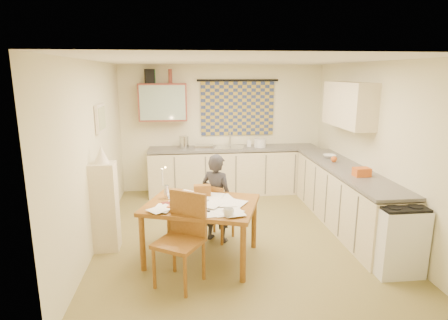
{
  "coord_description": "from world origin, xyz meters",
  "views": [
    {
      "loc": [
        -0.78,
        -5.16,
        2.33
      ],
      "look_at": [
        -0.19,
        0.2,
        1.08
      ],
      "focal_mm": 30.0,
      "sensor_mm": 36.0,
      "label": 1
    }
  ],
  "objects": [
    {
      "name": "floor",
      "position": [
        0.0,
        0.0,
        -0.01
      ],
      "size": [
        4.0,
        4.5,
        0.02
      ],
      "primitive_type": "cube",
      "color": "olive",
      "rests_on": "ground"
    },
    {
      "name": "ceiling",
      "position": [
        0.0,
        0.0,
        2.51
      ],
      "size": [
        4.0,
        4.5,
        0.02
      ],
      "primitive_type": "cube",
      "color": "white",
      "rests_on": "floor"
    },
    {
      "name": "wall_back",
      "position": [
        0.0,
        2.26,
        1.25
      ],
      "size": [
        4.0,
        0.02,
        2.5
      ],
      "primitive_type": "cube",
      "color": "#F0E9C0",
      "rests_on": "floor"
    },
    {
      "name": "wall_front",
      "position": [
        0.0,
        -2.26,
        1.25
      ],
      "size": [
        4.0,
        0.02,
        2.5
      ],
      "primitive_type": "cube",
      "color": "#F0E9C0",
      "rests_on": "floor"
    },
    {
      "name": "wall_left",
      "position": [
        -2.01,
        0.0,
        1.25
      ],
      "size": [
        0.02,
        4.5,
        2.5
      ],
      "primitive_type": "cube",
      "color": "#F0E9C0",
      "rests_on": "floor"
    },
    {
      "name": "wall_right",
      "position": [
        2.01,
        0.0,
        1.25
      ],
      "size": [
        0.02,
        4.5,
        2.5
      ],
      "primitive_type": "cube",
      "color": "#F0E9C0",
      "rests_on": "floor"
    },
    {
      "name": "window_blind",
      "position": [
        0.3,
        2.22,
        1.65
      ],
      "size": [
        1.45,
        0.03,
        1.05
      ],
      "primitive_type": "cube",
      "color": "navy",
      "rests_on": "wall_back"
    },
    {
      "name": "curtain_rod",
      "position": [
        0.3,
        2.2,
        2.2
      ],
      "size": [
        1.6,
        0.04,
        0.04
      ],
      "primitive_type": "cylinder",
      "rotation": [
        0.0,
        1.57,
        0.0
      ],
      "color": "black",
      "rests_on": "wall_back"
    },
    {
      "name": "wall_cabinet",
      "position": [
        -1.15,
        2.08,
        1.8
      ],
      "size": [
        0.9,
        0.34,
        0.7
      ],
      "primitive_type": "cube",
      "color": "brown",
      "rests_on": "wall_back"
    },
    {
      "name": "wall_cabinet_glass",
      "position": [
        -1.15,
        1.91,
        1.8
      ],
      "size": [
        0.84,
        0.02,
        0.64
      ],
      "primitive_type": "cube",
      "color": "#99B2A5",
      "rests_on": "wall_back"
    },
    {
      "name": "upper_cabinet_right",
      "position": [
        1.83,
        0.55,
        1.85
      ],
      "size": [
        0.34,
        1.3,
        0.7
      ],
      "primitive_type": "cube",
      "color": "beige",
      "rests_on": "wall_right"
    },
    {
      "name": "framed_print",
      "position": [
        -1.97,
        0.4,
        1.7
      ],
      "size": [
        0.04,
        0.5,
        0.4
      ],
      "primitive_type": "cube",
      "color": "beige",
      "rests_on": "wall_left"
    },
    {
      "name": "print_canvas",
      "position": [
        -1.95,
        0.4,
        1.7
      ],
      "size": [
        0.01,
        0.42,
        0.32
      ],
      "primitive_type": "cube",
      "color": "beige",
      "rests_on": "wall_left"
    },
    {
      "name": "counter_back",
      "position": [
        0.2,
        1.95,
        0.45
      ],
      "size": [
        3.3,
        0.62,
        0.92
      ],
      "color": "beige",
      "rests_on": "floor"
    },
    {
      "name": "counter_right",
      "position": [
        1.7,
        0.15,
        0.45
      ],
      "size": [
        0.62,
        2.95,
        0.92
      ],
      "color": "beige",
      "rests_on": "floor"
    },
    {
      "name": "stove",
      "position": [
        1.7,
        -1.27,
        0.42
      ],
      "size": [
        0.55,
        0.55,
        0.85
      ],
      "color": "white",
      "rests_on": "floor"
    },
    {
      "name": "sink",
      "position": [
        0.11,
        1.95,
        0.88
      ],
      "size": [
        0.64,
        0.56,
        0.1
      ],
      "primitive_type": "cube",
      "rotation": [
        0.0,
        0.0,
        -0.22
      ],
      "color": "silver",
      "rests_on": "counter_back"
    },
    {
      "name": "tap",
      "position": [
        0.14,
        2.13,
        1.06
      ],
      "size": [
        0.03,
        0.03,
        0.28
      ],
      "primitive_type": "cylinder",
      "rotation": [
        0.0,
        0.0,
        -0.18
      ],
      "color": "silver",
      "rests_on": "counter_back"
    },
    {
      "name": "dish_rack",
      "position": [
        -0.39,
        1.95,
        0.95
      ],
      "size": [
        0.38,
        0.33,
        0.06
      ],
      "primitive_type": "cube",
      "rotation": [
        0.0,
        0.0,
        -0.09
      ],
      "color": "silver",
      "rests_on": "counter_back"
    },
    {
      "name": "kettle",
      "position": [
        -0.77,
        1.95,
        1.04
      ],
      "size": [
        0.22,
        0.22,
        0.24
      ],
      "primitive_type": "cylinder",
      "rotation": [
        0.0,
        0.0,
        -0.27
      ],
      "color": "silver",
      "rests_on": "counter_back"
    },
    {
      "name": "mixing_bowl",
      "position": [
        0.71,
        1.95,
        1.0
      ],
      "size": [
        0.29,
        0.29,
        0.16
      ],
      "primitive_type": "cylinder",
      "rotation": [
        0.0,
        0.0,
        0.25
      ],
      "color": "white",
      "rests_on": "counter_back"
    },
    {
      "name": "soap_bottle",
      "position": [
        0.5,
        2.0,
        1.01
      ],
      "size": [
        0.08,
        0.08,
        0.17
      ],
      "primitive_type": "imported",
      "rotation": [
        0.0,
        0.0,
        0.02
      ],
      "color": "white",
      "rests_on": "counter_back"
    },
    {
      "name": "bowl",
      "position": [
        1.7,
        0.86,
        0.95
      ],
      "size": [
        0.28,
        0.28,
        0.05
      ],
      "primitive_type": "imported",
      "rotation": [
        0.0,
        0.0,
        -0.14
      ],
      "color": "white",
      "rests_on": "counter_right"
    },
    {
      "name": "orange_bag",
      "position": [
        1.7,
        -0.32,
        0.98
      ],
      "size": [
        0.22,
        0.17,
        0.12
      ],
      "primitive_type": "cube",
      "rotation": [
        0.0,
        0.0,
        0.03
      ],
      "color": "#CD591B",
      "rests_on": "counter_right"
    },
    {
      "name": "fruit_orange",
      "position": [
        1.65,
        0.54,
        0.97
      ],
      "size": [
        0.1,
        0.1,
        0.1
      ],
      "primitive_type": "sphere",
      "color": "#CD591B",
      "rests_on": "counter_right"
    },
    {
      "name": "speaker",
      "position": [
        -1.38,
        2.08,
        2.28
      ],
      "size": [
        0.2,
        0.23,
        0.26
      ],
      "primitive_type": "cube",
      "rotation": [
        0.0,
        0.0,
        0.23
      ],
      "color": "black",
      "rests_on": "wall_cabinet"
    },
    {
      "name": "bottle_green",
      "position": [
        -1.31,
        2.08,
        2.28
      ],
      "size": [
        0.08,
        0.08,
        0.26
      ],
      "primitive_type": "cylinder",
      "rotation": [
        0.0,
        0.0,
        -0.25
      ],
      "color": "#195926",
      "rests_on": "wall_cabinet"
    },
    {
      "name": "bottle_brown",
      "position": [
        -1.0,
        2.08,
        2.28
      ],
      "size": [
        0.09,
        0.09,
        0.26
      ],
      "primitive_type": "cylinder",
      "rotation": [
        0.0,
        0.0,
        0.26
      ],
      "color": "brown",
      "rests_on": "wall_cabinet"
    },
    {
      "name": "dining_table",
      "position": [
        -0.58,
        -0.72,
        0.38
      ],
      "size": [
        1.59,
        1.39,
        0.75
      ],
      "rotation": [
        0.0,
        0.0,
        -0.33
      ],
      "color": "brown",
      "rests_on": "floor"
    },
    {
      "name": "chair_far",
      "position": [
        -0.33,
        -0.16,
        0.26
      ],
      "size": [
        0.52,
        0.52,
        0.83
      ],
      "rotation": [
        0.0,
        0.0,
        2.51
      ],
      "color": "brown",
      "rests_on": "floor"
    },
    {
      "name": "chair_near",
      "position": [
        -0.85,
        -1.28,
        0.32
      ],
      "size": [
        0.64,
        0.64,
        1.04
      ],
      "rotation": [
        0.0,
        0.0,
        -0.56
      ],
      "color": "brown",
      "rests_on": "floor"
    },
    {
      "name": "person",
      "position": [
        -0.34,
        -0.2,
        0.63
      ],
      "size": [
        0.74,
        0.73,
        1.26
      ],
      "primitive_type": "imported",
      "rotation": [
        0.0,
        0.0,
        2.55
      ],
      "color": "black",
      "rests_on": "floor"
    },
    {
      "name": "shelf_stand",
      "position": [
        -1.84,
        -0.31,
        0.6
      ],
      "size": [
        0.32,
        0.3,
        1.2
      ],
      "primitive_type": "cube",
      "color": "beige",
      "rests_on": "floor"
    },
    {
      "name": "lampshade",
      "position": [
        -1.84,
        -0.31,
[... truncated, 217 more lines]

